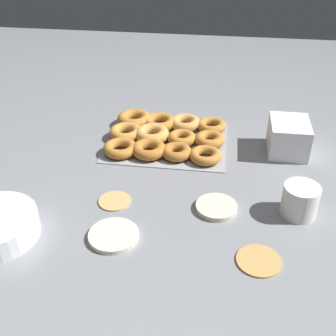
{
  "coord_description": "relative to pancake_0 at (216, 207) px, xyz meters",
  "views": [
    {
      "loc": [
        -0.1,
        0.86,
        0.67
      ],
      "look_at": [
        0.03,
        -0.09,
        0.04
      ],
      "focal_mm": 45.0,
      "sensor_mm": 36.0,
      "label": 1
    }
  ],
  "objects": [
    {
      "name": "ground_plane",
      "position": [
        0.11,
        -0.03,
        -0.01
      ],
      "size": [
        3.0,
        3.0,
        0.0
      ],
      "primitive_type": "plane",
      "color": "gray"
    },
    {
      "name": "pancake_0",
      "position": [
        0.0,
        0.0,
        0.0
      ],
      "size": [
        0.1,
        0.1,
        0.01
      ],
      "primitive_type": "cylinder",
      "color": "beige",
      "rests_on": "ground_plane"
    },
    {
      "name": "pancake_1",
      "position": [
        0.23,
        0.14,
        -0.0
      ],
      "size": [
        0.12,
        0.12,
        0.01
      ],
      "primitive_type": "cylinder",
      "color": "beige",
      "rests_on": "ground_plane"
    },
    {
      "name": "pancake_2",
      "position": [
        -0.1,
        0.17,
        -0.0
      ],
      "size": [
        0.1,
        0.1,
        0.01
      ],
      "primitive_type": "cylinder",
      "color": "tan",
      "rests_on": "ground_plane"
    },
    {
      "name": "pancake_3",
      "position": [
        0.26,
        0.01,
        -0.0
      ],
      "size": [
        0.08,
        0.08,
        0.01
      ],
      "primitive_type": "cylinder",
      "color": "tan",
      "rests_on": "ground_plane"
    },
    {
      "name": "donut_tray",
      "position": [
        0.18,
        -0.33,
        0.01
      ],
      "size": [
        0.38,
        0.31,
        0.04
      ],
      "color": "#93969B",
      "rests_on": "ground_plane"
    },
    {
      "name": "container_stack",
      "position": [
        -0.2,
        -0.31,
        0.04
      ],
      "size": [
        0.11,
        0.14,
        0.1
      ],
      "color": "white",
      "rests_on": "ground_plane"
    },
    {
      "name": "paper_cup",
      "position": [
        -0.2,
        -0.01,
        0.03
      ],
      "size": [
        0.09,
        0.09,
        0.08
      ],
      "color": "white",
      "rests_on": "ground_plane"
    }
  ]
}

